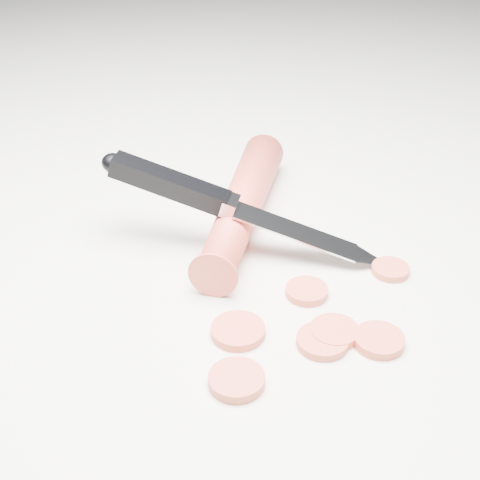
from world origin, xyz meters
name	(u,v)px	position (x,y,z in m)	size (l,w,h in m)	color
ground	(263,263)	(0.00, 0.00, 0.00)	(2.40, 2.40, 0.00)	white
carrot	(242,205)	(0.00, 0.06, 0.02)	(0.03, 0.03, 0.21)	red
carrot_slice_0	(322,341)	(0.00, -0.10, 0.00)	(0.04, 0.04, 0.01)	#DB4634
carrot_slice_1	(237,380)	(-0.06, -0.12, 0.00)	(0.04, 0.04, 0.01)	#DB4634
carrot_slice_2	(307,291)	(0.02, -0.05, 0.00)	(0.03, 0.03, 0.01)	#DB4634
carrot_slice_3	(379,340)	(0.04, -0.12, 0.00)	(0.03, 0.03, 0.01)	#DB4634
carrot_slice_4	(390,270)	(0.09, -0.05, 0.00)	(0.03, 0.03, 0.01)	#DB4634
carrot_slice_5	(238,331)	(-0.05, -0.07, 0.00)	(0.04, 0.04, 0.01)	#DB4634
carrot_slice_6	(334,332)	(0.02, -0.10, 0.00)	(0.03, 0.03, 0.01)	#DB4634
kitchen_knife	(246,208)	(-0.01, 0.03, 0.04)	(0.22, 0.15, 0.08)	#B5B8BC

